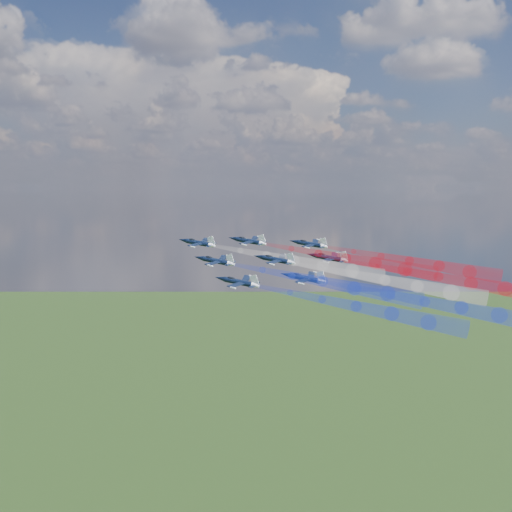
# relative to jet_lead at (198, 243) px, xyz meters

# --- Properties ---
(jet_lead) EXTENTS (15.62, 14.34, 6.52)m
(jet_lead) POSITION_rel_jet_lead_xyz_m (0.00, 0.00, 0.00)
(jet_lead) COLOR black
(trail_lead) EXTENTS (47.39, 21.72, 10.71)m
(trail_lead) POSITION_rel_jet_lead_xyz_m (28.02, -10.44, -3.61)
(trail_lead) COLOR white
(jet_inner_left) EXTENTS (15.62, 14.34, 6.52)m
(jet_inner_left) POSITION_rel_jet_lead_xyz_m (7.52, -14.84, -3.48)
(jet_inner_left) COLOR black
(trail_inner_left) EXTENTS (47.39, 21.72, 10.71)m
(trail_inner_left) POSITION_rel_jet_lead_xyz_m (35.54, -25.29, -7.08)
(trail_inner_left) COLOR #1B34E9
(jet_inner_right) EXTENTS (15.62, 14.34, 6.52)m
(jet_inner_right) POSITION_rel_jet_lead_xyz_m (14.09, 4.69, 0.27)
(jet_inner_right) COLOR black
(trail_inner_right) EXTENTS (47.39, 21.72, 10.71)m
(trail_inner_right) POSITION_rel_jet_lead_xyz_m (42.11, -5.76, -3.34)
(trail_inner_right) COLOR red
(jet_outer_left) EXTENTS (15.62, 14.34, 6.52)m
(jet_outer_left) POSITION_rel_jet_lead_xyz_m (15.11, -26.90, -7.25)
(jet_outer_left) COLOR black
(trail_outer_left) EXTENTS (47.39, 21.72, 10.71)m
(trail_outer_left) POSITION_rel_jet_lead_xyz_m (43.13, -37.35, -10.86)
(trail_outer_left) COLOR #1B34E9
(jet_center_third) EXTENTS (15.62, 14.34, 6.52)m
(jet_center_third) POSITION_rel_jet_lead_xyz_m (23.12, -10.12, -3.50)
(jet_center_third) COLOR black
(trail_center_third) EXTENTS (47.39, 21.72, 10.71)m
(trail_center_third) POSITION_rel_jet_lead_xyz_m (51.14, -20.57, -7.11)
(trail_center_third) COLOR white
(jet_outer_right) EXTENTS (15.62, 14.34, 6.52)m
(jet_outer_right) POSITION_rel_jet_lead_xyz_m (31.96, 10.43, -0.95)
(jet_outer_right) COLOR black
(trail_outer_right) EXTENTS (47.39, 21.72, 10.71)m
(trail_outer_right) POSITION_rel_jet_lead_xyz_m (59.98, -0.02, -4.56)
(trail_outer_right) COLOR red
(jet_rear_left) EXTENTS (15.62, 14.34, 6.52)m
(jet_rear_left) POSITION_rel_jet_lead_xyz_m (31.19, -21.62, -6.80)
(jet_rear_left) COLOR black
(trail_rear_left) EXTENTS (47.39, 21.72, 10.71)m
(trail_rear_left) POSITION_rel_jet_lead_xyz_m (59.21, -32.07, -10.41)
(trail_rear_left) COLOR #1B34E9
(jet_rear_right) EXTENTS (15.62, 14.34, 6.52)m
(jet_rear_right) POSITION_rel_jet_lead_xyz_m (37.45, -3.42, -3.56)
(jet_rear_right) COLOR black
(trail_rear_right) EXTENTS (47.39, 21.72, 10.71)m
(trail_rear_right) POSITION_rel_jet_lead_xyz_m (65.47, -13.86, -7.17)
(trail_rear_right) COLOR red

